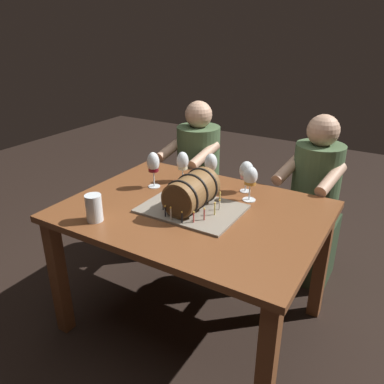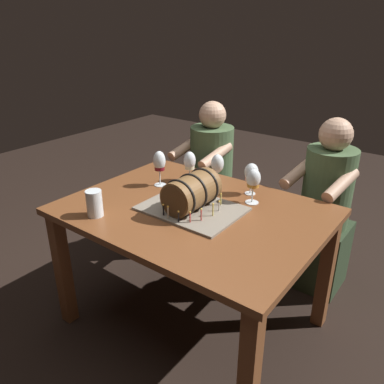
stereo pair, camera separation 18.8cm
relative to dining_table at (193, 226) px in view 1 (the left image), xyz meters
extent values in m
plane|color=black|center=(0.00, 0.00, -0.64)|extent=(8.00, 8.00, 0.00)
cube|color=brown|center=(0.00, 0.00, 0.09)|extent=(1.32, 0.99, 0.03)
cube|color=brown|center=(-0.60, -0.43, -0.28)|extent=(0.07, 0.07, 0.71)
cube|color=brown|center=(0.60, -0.43, -0.28)|extent=(0.07, 0.07, 0.71)
cube|color=brown|center=(-0.60, 0.43, -0.28)|extent=(0.07, 0.07, 0.71)
cube|color=brown|center=(0.60, 0.43, -0.28)|extent=(0.07, 0.07, 0.71)
cube|color=gray|center=(0.00, -0.02, 0.11)|extent=(0.50, 0.37, 0.01)
cylinder|color=brown|center=(0.00, -0.02, 0.21)|extent=(0.18, 0.29, 0.18)
cylinder|color=#46301B|center=(0.00, -0.16, 0.21)|extent=(0.16, 0.00, 0.16)
cylinder|color=#46301B|center=(0.00, 0.13, 0.21)|extent=(0.16, 0.00, 0.16)
torus|color=black|center=(0.00, -0.11, 0.21)|extent=(0.19, 0.01, 0.19)
torus|color=black|center=(0.00, -0.02, 0.21)|extent=(0.19, 0.01, 0.19)
torus|color=black|center=(0.00, 0.08, 0.21)|extent=(0.19, 0.01, 0.19)
cylinder|color=#EAD666|center=(0.14, -0.03, 0.15)|extent=(0.01, 0.01, 0.06)
sphere|color=#F9C64C|center=(0.14, -0.03, 0.18)|extent=(0.01, 0.01, 0.01)
cylinder|color=silver|center=(0.13, 0.04, 0.14)|extent=(0.01, 0.01, 0.05)
sphere|color=#F9C64C|center=(0.13, 0.04, 0.17)|extent=(0.01, 0.01, 0.01)
cylinder|color=#EAD666|center=(0.10, 0.10, 0.14)|extent=(0.01, 0.01, 0.06)
sphere|color=#F9C64C|center=(0.10, 0.10, 0.18)|extent=(0.01, 0.01, 0.01)
cylinder|color=silver|center=(0.04, 0.15, 0.14)|extent=(0.01, 0.01, 0.05)
sphere|color=#F9C64C|center=(0.04, 0.15, 0.17)|extent=(0.01, 0.01, 0.01)
cylinder|color=black|center=(0.00, 0.15, 0.14)|extent=(0.01, 0.01, 0.06)
sphere|color=#F9C64C|center=(0.00, 0.15, 0.18)|extent=(0.01, 0.01, 0.01)
cylinder|color=#D64C47|center=(-0.08, 0.12, 0.14)|extent=(0.01, 0.01, 0.05)
sphere|color=#F9C64C|center=(-0.08, 0.12, 0.17)|extent=(0.01, 0.01, 0.01)
cylinder|color=black|center=(-0.11, 0.08, 0.15)|extent=(0.01, 0.01, 0.06)
sphere|color=#F9C64C|center=(-0.11, 0.08, 0.18)|extent=(0.01, 0.01, 0.01)
cylinder|color=black|center=(-0.14, 0.01, 0.14)|extent=(0.01, 0.01, 0.05)
sphere|color=#F9C64C|center=(-0.14, 0.01, 0.17)|extent=(0.01, 0.01, 0.01)
cylinder|color=silver|center=(-0.13, -0.04, 0.14)|extent=(0.01, 0.01, 0.05)
sphere|color=#F9C64C|center=(-0.13, -0.04, 0.17)|extent=(0.01, 0.01, 0.01)
cylinder|color=black|center=(-0.11, -0.11, 0.14)|extent=(0.01, 0.01, 0.06)
sphere|color=#F9C64C|center=(-0.11, -0.11, 0.18)|extent=(0.01, 0.01, 0.01)
cylinder|color=black|center=(-0.06, -0.17, 0.14)|extent=(0.01, 0.01, 0.05)
sphere|color=#F9C64C|center=(-0.06, -0.17, 0.17)|extent=(0.01, 0.01, 0.01)
cylinder|color=silver|center=(-0.02, -0.18, 0.15)|extent=(0.01, 0.01, 0.06)
sphere|color=#F9C64C|center=(-0.02, -0.18, 0.18)|extent=(0.01, 0.01, 0.01)
cylinder|color=black|center=(0.04, -0.18, 0.14)|extent=(0.01, 0.01, 0.05)
sphere|color=#F9C64C|center=(0.04, -0.18, 0.17)|extent=(0.01, 0.01, 0.01)
cylinder|color=#D64C47|center=(0.09, -0.15, 0.14)|extent=(0.01, 0.01, 0.05)
sphere|color=#F9C64C|center=(0.09, -0.15, 0.17)|extent=(0.01, 0.01, 0.01)
cylinder|color=#D64C47|center=(0.12, -0.10, 0.14)|extent=(0.01, 0.01, 0.05)
sphere|color=#F9C64C|center=(0.12, -0.10, 0.18)|extent=(0.01, 0.01, 0.01)
cylinder|color=white|center=(-0.09, 0.35, 0.11)|extent=(0.06, 0.06, 0.00)
cylinder|color=white|center=(-0.09, 0.35, 0.14)|extent=(0.01, 0.01, 0.07)
ellipsoid|color=white|center=(-0.09, 0.35, 0.23)|extent=(0.08, 0.08, 0.11)
cylinder|color=white|center=(0.21, 0.24, 0.11)|extent=(0.07, 0.07, 0.00)
cylinder|color=white|center=(0.21, 0.24, 0.15)|extent=(0.01, 0.01, 0.09)
ellipsoid|color=white|center=(0.21, 0.24, 0.25)|extent=(0.08, 0.08, 0.10)
cylinder|color=#C6842D|center=(0.21, 0.24, 0.21)|extent=(0.06, 0.06, 0.03)
cylinder|color=white|center=(0.14, 0.34, 0.11)|extent=(0.06, 0.06, 0.00)
cylinder|color=white|center=(0.14, 0.34, 0.15)|extent=(0.01, 0.01, 0.08)
ellipsoid|color=white|center=(0.14, 0.34, 0.23)|extent=(0.08, 0.08, 0.10)
cylinder|color=pink|center=(0.14, 0.34, 0.21)|extent=(0.06, 0.06, 0.05)
cylinder|color=white|center=(-0.35, 0.13, 0.11)|extent=(0.07, 0.07, 0.00)
cylinder|color=white|center=(-0.35, 0.13, 0.15)|extent=(0.01, 0.01, 0.09)
ellipsoid|color=white|center=(-0.35, 0.13, 0.26)|extent=(0.07, 0.07, 0.12)
cylinder|color=maroon|center=(-0.35, 0.13, 0.22)|extent=(0.06, 0.06, 0.04)
cylinder|color=white|center=(-0.25, 0.29, 0.11)|extent=(0.06, 0.06, 0.00)
cylinder|color=white|center=(-0.25, 0.29, 0.14)|extent=(0.01, 0.01, 0.07)
ellipsoid|color=white|center=(-0.25, 0.29, 0.23)|extent=(0.07, 0.07, 0.11)
cylinder|color=beige|center=(-0.25, 0.29, 0.20)|extent=(0.06, 0.06, 0.03)
cylinder|color=white|center=(-0.34, -0.36, 0.17)|extent=(0.08, 0.08, 0.14)
cylinder|color=#C6842D|center=(-0.34, -0.36, 0.15)|extent=(0.07, 0.07, 0.10)
cylinder|color=white|center=(-0.34, -0.36, 0.21)|extent=(0.07, 0.07, 0.01)
cube|color=#2A3A24|center=(-0.43, 0.80, -0.41)|extent=(0.34, 0.32, 0.45)
cylinder|color=#47603D|center=(-0.43, 0.80, 0.06)|extent=(0.33, 0.33, 0.50)
sphere|color=tan|center=(-0.43, 0.80, 0.39)|extent=(0.19, 0.19, 0.19)
cylinder|color=tan|center=(-0.30, 0.65, 0.16)|extent=(0.09, 0.31, 0.14)
cylinder|color=tan|center=(-0.58, 0.67, 0.16)|extent=(0.09, 0.31, 0.14)
cube|color=#2A3A24|center=(0.43, 0.80, -0.41)|extent=(0.34, 0.32, 0.45)
cylinder|color=#47603D|center=(0.43, 0.80, 0.06)|extent=(0.34, 0.34, 0.50)
sphere|color=tan|center=(0.43, 0.80, 0.40)|extent=(0.19, 0.19, 0.19)
cylinder|color=tan|center=(0.55, 0.64, 0.16)|extent=(0.12, 0.32, 0.14)
cylinder|color=tan|center=(0.28, 0.68, 0.16)|extent=(0.12, 0.32, 0.14)
camera|label=1|loc=(0.92, -1.54, 0.99)|focal=35.88mm
camera|label=2|loc=(1.07, -1.43, 0.99)|focal=35.88mm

